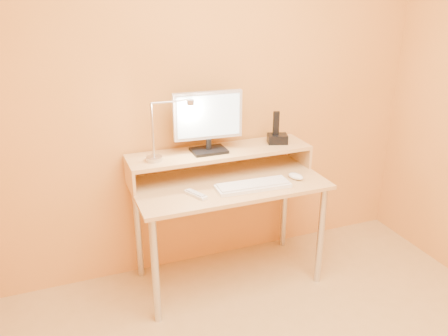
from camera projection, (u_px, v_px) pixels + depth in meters
name	position (u px, v px, depth m)	size (l,w,h in m)	color
wall_back	(211.00, 88.00, 2.97)	(3.00, 0.04, 2.50)	#DB9243
desk_leg_fl	(155.00, 271.00, 2.62)	(0.04, 0.04, 0.69)	silver
desk_leg_fr	(321.00, 236.00, 2.99)	(0.04, 0.04, 0.69)	silver
desk_leg_bl	(138.00, 231.00, 3.06)	(0.04, 0.04, 0.69)	silver
desk_leg_br	(284.00, 204.00, 3.42)	(0.04, 0.04, 0.69)	silver
desk_lower	(229.00, 183.00, 2.89)	(1.20, 0.60, 0.03)	tan
shelf_riser_left	(130.00, 176.00, 2.79)	(0.02, 0.30, 0.14)	tan
shelf_riser_right	(299.00, 153.00, 3.19)	(0.02, 0.30, 0.14)	tan
desk_shelf	(220.00, 152.00, 2.96)	(1.20, 0.30, 0.03)	tan
monitor_foot	(209.00, 150.00, 2.93)	(0.22, 0.16, 0.02)	black
monitor_neck	(209.00, 144.00, 2.91)	(0.04, 0.04, 0.07)	black
monitor_panel	(208.00, 115.00, 2.85)	(0.44, 0.04, 0.30)	silver
monitor_back	(207.00, 114.00, 2.87)	(0.40, 0.01, 0.25)	black
monitor_screen	(209.00, 116.00, 2.83)	(0.40, 0.00, 0.26)	silver
lamp_base	(154.00, 159.00, 2.78)	(0.10, 0.10, 0.03)	silver
lamp_post	(152.00, 131.00, 2.71)	(0.01, 0.01, 0.33)	silver
lamp_arm	(171.00, 102.00, 2.69)	(0.01, 0.01, 0.24)	silver
lamp_head	(190.00, 102.00, 2.74)	(0.04, 0.04, 0.03)	silver
lamp_bulb	(190.00, 105.00, 2.74)	(0.03, 0.03, 0.00)	#FFEAC6
phone_dock	(277.00, 139.00, 3.08)	(0.13, 0.10, 0.06)	black
phone_handset	(276.00, 123.00, 3.04)	(0.04, 0.03, 0.16)	black
phone_led	(287.00, 140.00, 3.05)	(0.01, 0.00, 0.04)	#257EFF
keyboard	(253.00, 186.00, 2.79)	(0.46, 0.15, 0.02)	white
mouse	(296.00, 176.00, 2.92)	(0.06, 0.11, 0.04)	white
remote_control	(196.00, 195.00, 2.69)	(0.04, 0.16, 0.02)	white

